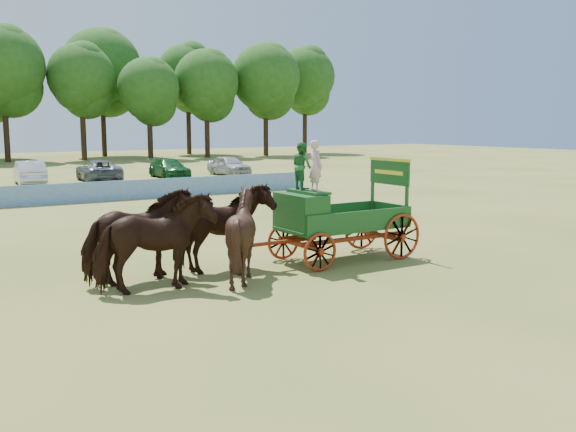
{
  "coord_description": "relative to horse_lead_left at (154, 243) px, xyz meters",
  "views": [
    {
      "loc": [
        -10.37,
        -15.41,
        4.06
      ],
      "look_at": [
        -0.15,
        0.66,
        1.3
      ],
      "focal_mm": 40.0,
      "sensor_mm": 36.0,
      "label": 1
    }
  ],
  "objects": [
    {
      "name": "horse_lead_right",
      "position": [
        0.0,
        1.1,
        0.0
      ],
      "size": [
        3.0,
        1.69,
        2.4
      ],
      "primitive_type": "imported",
      "rotation": [
        0.0,
        0.0,
        1.71
      ],
      "color": "black",
      "rests_on": "ground"
    },
    {
      "name": "farm_dray",
      "position": [
        5.39,
        0.57,
        0.34
      ],
      "size": [
        6.0,
        2.0,
        3.59
      ],
      "color": "#9B2A0F",
      "rests_on": "ground"
    },
    {
      "name": "sponsor_banner",
      "position": [
        3.95,
        18.89,
        -0.68
      ],
      "size": [
        26.0,
        0.08,
        1.05
      ],
      "primitive_type": "cube",
      "color": "#1C4D9B",
      "rests_on": "ground"
    },
    {
      "name": "horse_lead_left",
      "position": [
        0.0,
        0.0,
        0.0
      ],
      "size": [
        2.91,
        1.44,
        2.4
      ],
      "primitive_type": "imported",
      "rotation": [
        0.0,
        0.0,
        1.52
      ],
      "color": "black",
      "rests_on": "ground"
    },
    {
      "name": "horse_wheel_right",
      "position": [
        2.4,
        1.1,
        0.0
      ],
      "size": [
        2.98,
        1.63,
        2.4
      ],
      "primitive_type": "imported",
      "rotation": [
        0.0,
        0.0,
        1.69
      ],
      "color": "black",
      "rests_on": "ground"
    },
    {
      "name": "horse_wheel_left",
      "position": [
        2.4,
        0.0,
        0.0
      ],
      "size": [
        2.56,
        2.37,
        2.41
      ],
      "primitive_type": "imported",
      "rotation": [
        0.0,
        0.0,
        1.79
      ],
      "color": "black",
      "rests_on": "ground"
    },
    {
      "name": "ground",
      "position": [
        4.95,
        0.89,
        -1.2
      ],
      "size": [
        160.0,
        160.0,
        0.0
      ],
      "primitive_type": "plane",
      "color": "#9B8546",
      "rests_on": "ground"
    }
  ]
}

